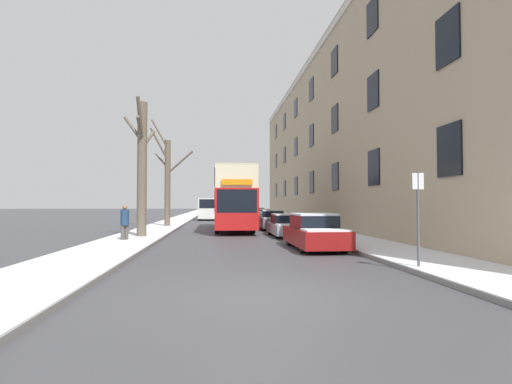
{
  "coord_description": "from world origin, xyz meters",
  "views": [
    {
      "loc": [
        -1.2,
        -8.01,
        1.82
      ],
      "look_at": [
        1.08,
        14.51,
        2.52
      ],
      "focal_mm": 28.0,
      "sensor_mm": 36.0,
      "label": 1
    }
  ],
  "objects_px": {
    "bare_tree_left_0": "(142,164)",
    "parked_car_1": "(287,226)",
    "bare_tree_left_1": "(167,178)",
    "parked_car_0": "(314,232)",
    "pedestrian_left_sidewalk": "(125,222)",
    "oncoming_van": "(208,209)",
    "parked_car_2": "(271,220)",
    "parked_car_4": "(256,215)",
    "double_decker_bus": "(233,196)",
    "parked_car_3": "(262,218)",
    "street_sign_post": "(418,215)"
  },
  "relations": [
    {
      "from": "parked_car_4",
      "to": "parked_car_3",
      "type": "bearing_deg",
      "value": -90.0
    },
    {
      "from": "bare_tree_left_0",
      "to": "oncoming_van",
      "type": "bearing_deg",
      "value": 83.22
    },
    {
      "from": "parked_car_2",
      "to": "parked_car_4",
      "type": "bearing_deg",
      "value": 90.0
    },
    {
      "from": "parked_car_0",
      "to": "parked_car_1",
      "type": "distance_m",
      "value": 6.36
    },
    {
      "from": "parked_car_0",
      "to": "street_sign_post",
      "type": "relative_size",
      "value": 1.71
    },
    {
      "from": "oncoming_van",
      "to": "parked_car_4",
      "type": "bearing_deg",
      "value": -50.46
    },
    {
      "from": "double_decker_bus",
      "to": "parked_car_0",
      "type": "xyz_separation_m",
      "value": [
        2.83,
        -12.02,
        -1.7
      ]
    },
    {
      "from": "oncoming_van",
      "to": "street_sign_post",
      "type": "height_order",
      "value": "street_sign_post"
    },
    {
      "from": "parked_car_4",
      "to": "pedestrian_left_sidewalk",
      "type": "relative_size",
      "value": 2.41
    },
    {
      "from": "parked_car_2",
      "to": "street_sign_post",
      "type": "bearing_deg",
      "value": -85.75
    },
    {
      "from": "bare_tree_left_0",
      "to": "parked_car_3",
      "type": "relative_size",
      "value": 1.65
    },
    {
      "from": "parked_car_3",
      "to": "pedestrian_left_sidewalk",
      "type": "relative_size",
      "value": 2.45
    },
    {
      "from": "bare_tree_left_0",
      "to": "parked_car_3",
      "type": "xyz_separation_m",
      "value": [
        7.9,
        12.92,
        -3.28
      ]
    },
    {
      "from": "bare_tree_left_1",
      "to": "parked_car_0",
      "type": "bearing_deg",
      "value": -63.25
    },
    {
      "from": "oncoming_van",
      "to": "pedestrian_left_sidewalk",
      "type": "xyz_separation_m",
      "value": [
        -3.34,
        -26.88,
        -0.35
      ]
    },
    {
      "from": "bare_tree_left_0",
      "to": "pedestrian_left_sidewalk",
      "type": "relative_size",
      "value": 4.04
    },
    {
      "from": "bare_tree_left_0",
      "to": "parked_car_2",
      "type": "bearing_deg",
      "value": 43.07
    },
    {
      "from": "double_decker_bus",
      "to": "parked_car_2",
      "type": "distance_m",
      "value": 3.38
    },
    {
      "from": "bare_tree_left_0",
      "to": "parked_car_1",
      "type": "height_order",
      "value": "bare_tree_left_0"
    },
    {
      "from": "parked_car_3",
      "to": "pedestrian_left_sidewalk",
      "type": "bearing_deg",
      "value": -118.96
    },
    {
      "from": "parked_car_2",
      "to": "street_sign_post",
      "type": "relative_size",
      "value": 1.67
    },
    {
      "from": "double_decker_bus",
      "to": "street_sign_post",
      "type": "distance_m",
      "value": 18.35
    },
    {
      "from": "parked_car_3",
      "to": "oncoming_van",
      "type": "relative_size",
      "value": 0.88
    },
    {
      "from": "oncoming_van",
      "to": "double_decker_bus",
      "type": "bearing_deg",
      "value": -83.35
    },
    {
      "from": "bare_tree_left_0",
      "to": "pedestrian_left_sidewalk",
      "type": "bearing_deg",
      "value": -100.8
    },
    {
      "from": "parked_car_2",
      "to": "pedestrian_left_sidewalk",
      "type": "height_order",
      "value": "pedestrian_left_sidewalk"
    },
    {
      "from": "parked_car_4",
      "to": "oncoming_van",
      "type": "xyz_separation_m",
      "value": [
        -4.95,
        5.99,
        0.64
      ]
    },
    {
      "from": "parked_car_3",
      "to": "street_sign_post",
      "type": "xyz_separation_m",
      "value": [
        1.38,
        -24.08,
        0.9
      ]
    },
    {
      "from": "parked_car_1",
      "to": "parked_car_4",
      "type": "relative_size",
      "value": 0.97
    },
    {
      "from": "bare_tree_left_1",
      "to": "street_sign_post",
      "type": "distance_m",
      "value": 23.29
    },
    {
      "from": "pedestrian_left_sidewalk",
      "to": "street_sign_post",
      "type": "distance_m",
      "value": 13.29
    },
    {
      "from": "double_decker_bus",
      "to": "street_sign_post",
      "type": "bearing_deg",
      "value": -76.73
    },
    {
      "from": "bare_tree_left_1",
      "to": "parked_car_0",
      "type": "distance_m",
      "value": 17.6
    },
    {
      "from": "parked_car_1",
      "to": "pedestrian_left_sidewalk",
      "type": "bearing_deg",
      "value": -159.62
    },
    {
      "from": "bare_tree_left_0",
      "to": "parked_car_1",
      "type": "relative_size",
      "value": 1.72
    },
    {
      "from": "double_decker_bus",
      "to": "parked_car_3",
      "type": "distance_m",
      "value": 7.07
    },
    {
      "from": "bare_tree_left_0",
      "to": "parked_car_4",
      "type": "xyz_separation_m",
      "value": [
        7.9,
        18.82,
        -3.23
      ]
    },
    {
      "from": "pedestrian_left_sidewalk",
      "to": "street_sign_post",
      "type": "relative_size",
      "value": 0.67
    },
    {
      "from": "bare_tree_left_0",
      "to": "oncoming_van",
      "type": "height_order",
      "value": "bare_tree_left_0"
    },
    {
      "from": "parked_car_0",
      "to": "pedestrian_left_sidewalk",
      "type": "distance_m",
      "value": 8.92
    },
    {
      "from": "parked_car_1",
      "to": "parked_car_2",
      "type": "xyz_separation_m",
      "value": [
        0.0,
        6.36,
        0.06
      ]
    },
    {
      "from": "pedestrian_left_sidewalk",
      "to": "parked_car_2",
      "type": "bearing_deg",
      "value": 15.58
    },
    {
      "from": "bare_tree_left_0",
      "to": "bare_tree_left_1",
      "type": "bearing_deg",
      "value": 89.41
    },
    {
      "from": "bare_tree_left_1",
      "to": "parked_car_2",
      "type": "relative_size",
      "value": 1.91
    },
    {
      "from": "bare_tree_left_1",
      "to": "parked_car_4",
      "type": "xyz_separation_m",
      "value": [
        7.79,
        8.71,
        -3.18
      ]
    },
    {
      "from": "parked_car_3",
      "to": "parked_car_4",
      "type": "xyz_separation_m",
      "value": [
        0.0,
        5.91,
        0.04
      ]
    },
    {
      "from": "bare_tree_left_1",
      "to": "oncoming_van",
      "type": "distance_m",
      "value": 15.19
    },
    {
      "from": "parked_car_1",
      "to": "pedestrian_left_sidewalk",
      "type": "relative_size",
      "value": 2.35
    },
    {
      "from": "parked_car_0",
      "to": "pedestrian_left_sidewalk",
      "type": "height_order",
      "value": "pedestrian_left_sidewalk"
    },
    {
      "from": "parked_car_3",
      "to": "street_sign_post",
      "type": "height_order",
      "value": "street_sign_post"
    }
  ]
}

